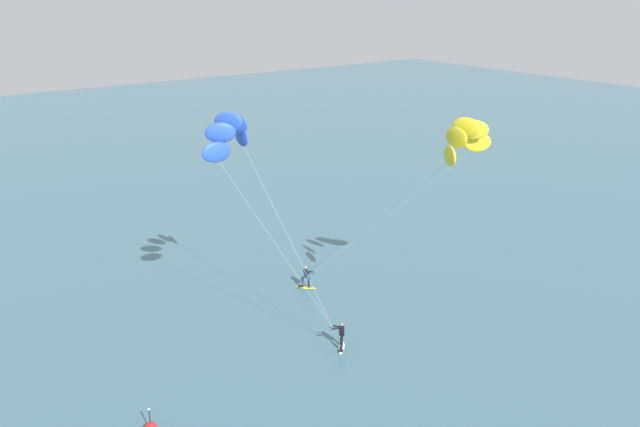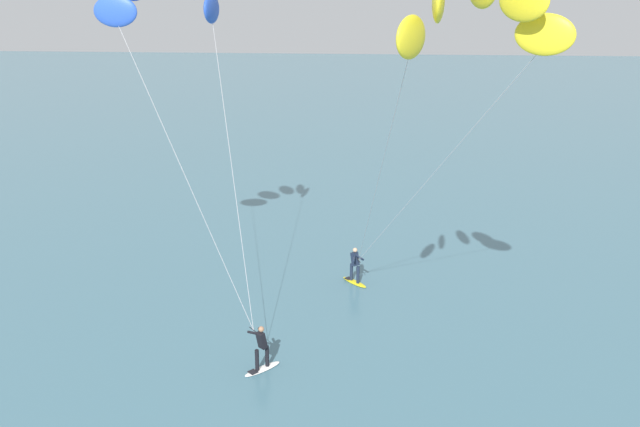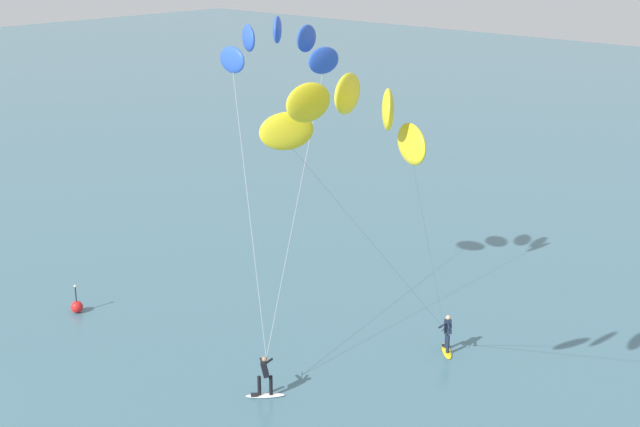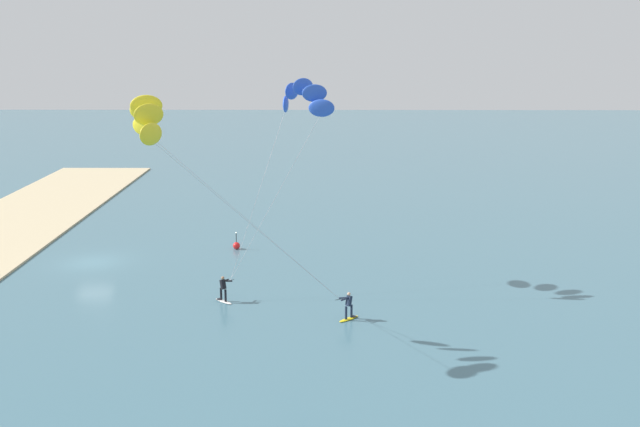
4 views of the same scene
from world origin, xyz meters
TOP-DOWN VIEW (x-y plane):
  - kitesurfer_nearshore at (4.46, 15.48)m, footprint 7.00×7.63m
  - kitesurfer_mid_water at (14.55, 8.55)m, footprint 6.60×12.48m
  - marker_buoy at (-3.61, 10.17)m, footprint 0.56×0.56m

SIDE VIEW (x-z plane):
  - marker_buoy at x=-3.61m, z-range -0.39..0.99m
  - kitesurfer_mid_water at x=14.55m, z-range 4.98..18.32m
  - kitesurfer_nearshore at x=4.46m, z-range 5.12..18.76m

